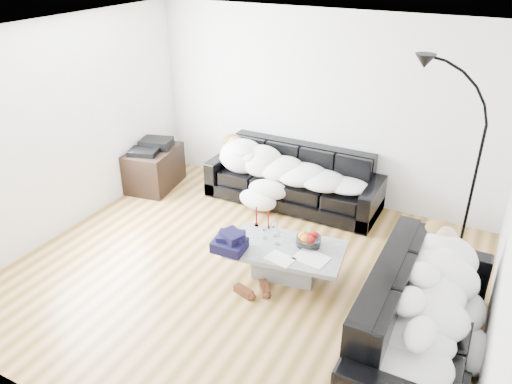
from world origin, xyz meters
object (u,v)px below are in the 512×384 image
at_px(av_cabinet, 154,168).
at_px(sleeper_back, 292,164).
at_px(stereo, 152,145).
at_px(sofa_right, 423,317).
at_px(sleeper_right, 427,298).
at_px(fruit_bowl, 309,238).
at_px(sofa_back, 293,177).
at_px(wine_glass_a, 275,229).
at_px(shoes, 253,289).
at_px(floor_lamp, 474,181).
at_px(candle_left, 256,217).
at_px(coffee_table, 286,261).
at_px(wine_glass_b, 265,232).
at_px(wine_glass_c, 278,238).
at_px(candle_right, 268,220).

bearing_deg(av_cabinet, sleeper_back, 2.67).
bearing_deg(stereo, sofa_right, -38.05).
distance_m(sleeper_right, fruit_bowl, 1.55).
relative_size(sofa_back, wine_glass_a, 13.78).
height_order(sofa_right, shoes, sofa_right).
relative_size(shoes, floor_lamp, 0.19).
xyz_separation_m(wine_glass_a, av_cabinet, (-2.47, 0.98, -0.15)).
relative_size(candle_left, floor_lamp, 0.12).
xyz_separation_m(sofa_back, sleeper_back, (-0.00, -0.05, 0.23)).
xyz_separation_m(candle_left, av_cabinet, (-2.18, 0.87, -0.19)).
bearing_deg(candle_left, sleeper_right, -21.32).
relative_size(coffee_table, wine_glass_a, 7.05).
bearing_deg(wine_glass_a, fruit_bowl, 0.50).
bearing_deg(fruit_bowl, wine_glass_b, -168.78).
relative_size(sofa_right, shoes, 5.48).
height_order(sofa_right, coffee_table, sofa_right).
distance_m(sofa_back, wine_glass_c, 1.68).
bearing_deg(candle_left, stereo, 158.15).
relative_size(sleeper_right, stereo, 4.23).
bearing_deg(wine_glass_b, shoes, -76.78).
distance_m(wine_glass_a, wine_glass_c, 0.18).
relative_size(sofa_back, shoes, 6.13).
bearing_deg(sleeper_back, sofa_back, 90.00).
xyz_separation_m(wine_glass_a, stereo, (-2.47, 0.98, 0.21)).
relative_size(sofa_back, sleeper_back, 1.18).
distance_m(wine_glass_a, candle_right, 0.19).
bearing_deg(wine_glass_c, floor_lamp, 33.80).
bearing_deg(sofa_back, sofa_right, -44.59).
relative_size(sleeper_right, av_cabinet, 2.14).
height_order(shoes, floor_lamp, floor_lamp).
bearing_deg(sleeper_right, coffee_table, 70.57).
height_order(fruit_bowl, candle_right, candle_right).
relative_size(fruit_bowl, stereo, 0.63).
relative_size(fruit_bowl, floor_lamp, 0.13).
xyz_separation_m(coffee_table, fruit_bowl, (0.19, 0.15, 0.27)).
bearing_deg(sleeper_back, sleeper_right, -43.92).
distance_m(candle_left, floor_lamp, 2.43).
relative_size(sofa_right, candle_right, 9.78).
bearing_deg(sofa_right, sleeper_back, 46.08).
relative_size(av_cabinet, floor_lamp, 0.43).
xyz_separation_m(coffee_table, wine_glass_b, (-0.29, 0.06, 0.26)).
xyz_separation_m(sofa_right, sleeper_back, (-2.18, 2.10, 0.19)).
height_order(sleeper_back, wine_glass_a, sleeper_back).
relative_size(sofa_right, wine_glass_a, 12.31).
bearing_deg(wine_glass_a, sofa_right, -21.60).
bearing_deg(sofa_right, sofa_back, 45.41).
distance_m(wine_glass_b, candle_left, 0.29).
distance_m(fruit_bowl, av_cabinet, 3.04).
relative_size(coffee_table, stereo, 2.83).
bearing_deg(floor_lamp, wine_glass_a, -147.33).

